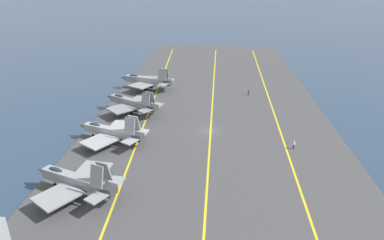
{
  "coord_description": "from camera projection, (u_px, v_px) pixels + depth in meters",
  "views": [
    {
      "loc": [
        -67.13,
        -1.15,
        31.57
      ],
      "look_at": [
        -0.13,
        4.03,
        2.9
      ],
      "focal_mm": 32.0,
      "sensor_mm": 36.0,
      "label": 1
    }
  ],
  "objects": [
    {
      "name": "ground_plane",
      "position": [
        211.0,
        133.0,
        74.03
      ],
      "size": [
        2000.0,
        2000.0,
        0.0
      ],
      "primitive_type": "plane",
      "color": "navy"
    },
    {
      "name": "carrier_deck",
      "position": [
        211.0,
        132.0,
        73.95
      ],
      "size": [
        191.7,
        54.39,
        0.4
      ],
      "primitive_type": "cube",
      "color": "#424244",
      "rests_on": "ground"
    },
    {
      "name": "deck_stripe_foul_line",
      "position": [
        281.0,
        133.0,
        72.81
      ],
      "size": [
        172.51,
        3.12,
        0.01
      ],
      "primitive_type": "cube",
      "rotation": [
        0.0,
        0.0,
        -0.02
      ],
      "color": "yellow",
      "rests_on": "carrier_deck"
    },
    {
      "name": "deck_stripe_centerline",
      "position": [
        211.0,
        131.0,
        73.87
      ],
      "size": [
        172.53,
        0.36,
        0.01
      ],
      "primitive_type": "cube",
      "color": "yellow",
      "rests_on": "carrier_deck"
    },
    {
      "name": "deck_stripe_edge_line",
      "position": [
        142.0,
        129.0,
        74.93
      ],
      "size": [
        172.32,
        9.27,
        0.01
      ],
      "primitive_type": "cube",
      "rotation": [
        0.0,
        0.0,
        0.05
      ],
      "color": "yellow",
      "rests_on": "carrier_deck"
    },
    {
      "name": "parked_jet_nearest",
      "position": [
        76.0,
        180.0,
        51.82
      ],
      "size": [
        13.91,
        15.23,
        6.53
      ],
      "color": "gray",
      "rests_on": "carrier_deck"
    },
    {
      "name": "parked_jet_second",
      "position": [
        111.0,
        131.0,
        68.54
      ],
      "size": [
        14.01,
        15.58,
        6.23
      ],
      "color": "#9EA3A8",
      "rests_on": "carrier_deck"
    },
    {
      "name": "parked_jet_third",
      "position": [
        131.0,
        102.0,
        82.88
      ],
      "size": [
        13.19,
        15.95,
        6.11
      ],
      "color": "gray",
      "rests_on": "carrier_deck"
    },
    {
      "name": "parked_jet_fourth",
      "position": [
        146.0,
        80.0,
        99.8
      ],
      "size": [
        12.98,
        16.63,
        6.51
      ],
      "color": "gray",
      "rests_on": "carrier_deck"
    },
    {
      "name": "crew_white_vest",
      "position": [
        294.0,
        144.0,
        66.01
      ],
      "size": [
        0.46,
        0.45,
        1.71
      ],
      "color": "#232328",
      "rests_on": "carrier_deck"
    },
    {
      "name": "crew_purple_vest",
      "position": [
        248.0,
        92.0,
        95.29
      ],
      "size": [
        0.34,
        0.43,
        1.73
      ],
      "color": "#232328",
      "rests_on": "carrier_deck"
    }
  ]
}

